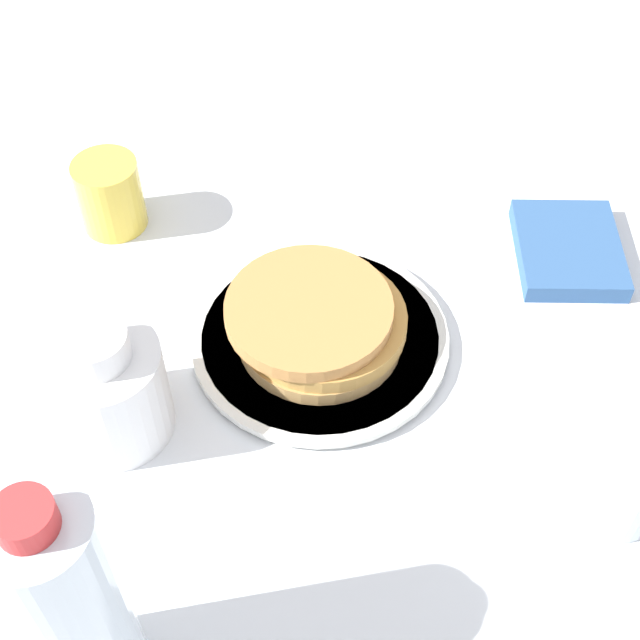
% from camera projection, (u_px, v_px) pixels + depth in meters
% --- Properties ---
extents(ground_plane, '(4.00, 4.00, 0.00)m').
position_uv_depth(ground_plane, '(345.00, 325.00, 0.83)').
color(ground_plane, white).
extents(plate, '(0.24, 0.24, 0.01)m').
position_uv_depth(plate, '(320.00, 338.00, 0.81)').
color(plate, silver).
rests_on(plate, ground_plane).
extents(pancake_stack, '(0.15, 0.16, 0.04)m').
position_uv_depth(pancake_stack, '(318.00, 322.00, 0.79)').
color(pancake_stack, tan).
rests_on(pancake_stack, plate).
extents(juice_glass, '(0.07, 0.07, 0.08)m').
position_uv_depth(juice_glass, '(110.00, 195.00, 0.89)').
color(juice_glass, yellow).
rests_on(juice_glass, ground_plane).
extents(cream_jug, '(0.10, 0.10, 0.12)m').
position_uv_depth(cream_jug, '(108.00, 388.00, 0.72)').
color(cream_jug, white).
rests_on(cream_jug, ground_plane).
extents(water_bottle_mid, '(0.07, 0.07, 0.23)m').
position_uv_depth(water_bottle_mid, '(71.00, 606.00, 0.55)').
color(water_bottle_mid, silver).
rests_on(water_bottle_mid, ground_plane).
extents(napkin, '(0.15, 0.14, 0.02)m').
position_uv_depth(napkin, '(568.00, 250.00, 0.88)').
color(napkin, '#33598C').
rests_on(napkin, ground_plane).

